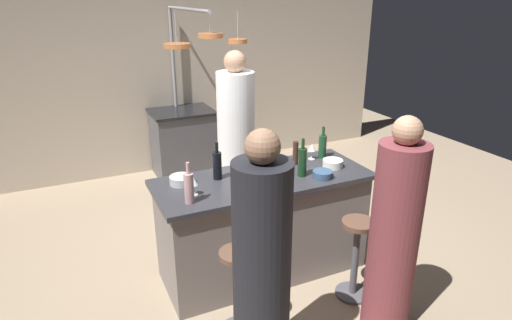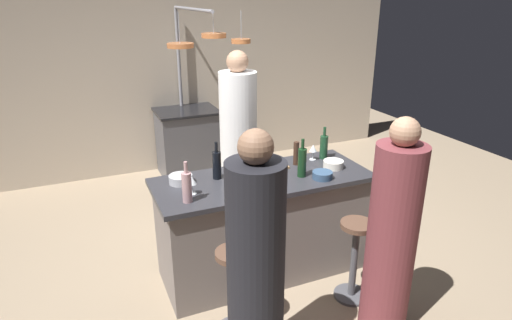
{
  "view_description": "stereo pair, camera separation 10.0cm",
  "coord_description": "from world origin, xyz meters",
  "px_view_note": "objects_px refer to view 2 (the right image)",
  "views": [
    {
      "loc": [
        -1.46,
        -2.99,
        2.33
      ],
      "look_at": [
        0.0,
        0.15,
        1.0
      ],
      "focal_mm": 30.85,
      "sensor_mm": 36.0,
      "label": 1
    },
    {
      "loc": [
        -1.37,
        -3.03,
        2.33
      ],
      "look_at": [
        0.0,
        0.15,
        1.0
      ],
      "focal_mm": 30.85,
      "sensor_mm": 36.0,
      "label": 2
    }
  ],
  "objects_px": {
    "mixing_bowl_blue": "(322,175)",
    "pepper_mill": "(296,153)",
    "bar_stool_right": "(354,257)",
    "cutting_board": "(268,166)",
    "stove_range": "(188,142)",
    "wine_glass_near_left_guest": "(192,181)",
    "wine_glass_near_right_guest": "(313,149)",
    "mixing_bowl_ceramic": "(333,164)",
    "guest_left": "(256,271)",
    "guest_right": "(392,239)",
    "wine_bottle_amber": "(261,165)",
    "wine_bottle_green": "(324,146)",
    "wine_bottle_rose": "(187,187)",
    "mixing_bowl_steel": "(181,179)",
    "wine_bottle_red": "(302,162)",
    "chef": "(239,146)",
    "wine_bottle_dark": "(217,165)",
    "bar_stool_left": "(235,289)"
  },
  "relations": [
    {
      "from": "wine_bottle_red",
      "to": "mixing_bowl_ceramic",
      "type": "height_order",
      "value": "wine_bottle_red"
    },
    {
      "from": "wine_bottle_red",
      "to": "mixing_bowl_steel",
      "type": "relative_size",
      "value": 1.73
    },
    {
      "from": "stove_range",
      "to": "mixing_bowl_steel",
      "type": "bearing_deg",
      "value": -105.84
    },
    {
      "from": "wine_bottle_rose",
      "to": "mixing_bowl_steel",
      "type": "relative_size",
      "value": 1.66
    },
    {
      "from": "wine_glass_near_left_guest",
      "to": "mixing_bowl_ceramic",
      "type": "xyz_separation_m",
      "value": [
        1.26,
        0.03,
        -0.07
      ]
    },
    {
      "from": "bar_stool_right",
      "to": "cutting_board",
      "type": "xyz_separation_m",
      "value": [
        -0.39,
        0.81,
        0.53
      ]
    },
    {
      "from": "wine_bottle_green",
      "to": "stove_range",
      "type": "bearing_deg",
      "value": 106.94
    },
    {
      "from": "chef",
      "to": "wine_bottle_dark",
      "type": "xyz_separation_m",
      "value": [
        -0.52,
        -0.86,
        0.18
      ]
    },
    {
      "from": "chef",
      "to": "pepper_mill",
      "type": "height_order",
      "value": "chef"
    },
    {
      "from": "stove_range",
      "to": "cutting_board",
      "type": "bearing_deg",
      "value": -86.74
    },
    {
      "from": "bar_stool_right",
      "to": "wine_glass_near_right_guest",
      "type": "bearing_deg",
      "value": 85.42
    },
    {
      "from": "wine_glass_near_left_guest",
      "to": "wine_bottle_rose",
      "type": "bearing_deg",
      "value": -121.61
    },
    {
      "from": "wine_glass_near_left_guest",
      "to": "wine_glass_near_right_guest",
      "type": "relative_size",
      "value": 1.0
    },
    {
      "from": "guest_right",
      "to": "wine_bottle_amber",
      "type": "relative_size",
      "value": 5.62
    },
    {
      "from": "mixing_bowl_blue",
      "to": "pepper_mill",
      "type": "bearing_deg",
      "value": 98.45
    },
    {
      "from": "stove_range",
      "to": "wine_bottle_amber",
      "type": "relative_size",
      "value": 3.11
    },
    {
      "from": "stove_range",
      "to": "wine_bottle_amber",
      "type": "height_order",
      "value": "wine_bottle_amber"
    },
    {
      "from": "bar_stool_right",
      "to": "mixing_bowl_steel",
      "type": "relative_size",
      "value": 3.62
    },
    {
      "from": "mixing_bowl_ceramic",
      "to": "wine_bottle_amber",
      "type": "bearing_deg",
      "value": 175.14
    },
    {
      "from": "pepper_mill",
      "to": "wine_bottle_red",
      "type": "height_order",
      "value": "wine_bottle_red"
    },
    {
      "from": "pepper_mill",
      "to": "mixing_bowl_ceramic",
      "type": "bearing_deg",
      "value": -37.16
    },
    {
      "from": "pepper_mill",
      "to": "wine_bottle_amber",
      "type": "xyz_separation_m",
      "value": [
        -0.4,
        -0.14,
        0.0
      ]
    },
    {
      "from": "guest_left",
      "to": "stove_range",
      "type": "bearing_deg",
      "value": 81.81
    },
    {
      "from": "wine_glass_near_left_guest",
      "to": "mixing_bowl_blue",
      "type": "height_order",
      "value": "wine_glass_near_left_guest"
    },
    {
      "from": "stove_range",
      "to": "mixing_bowl_steel",
      "type": "relative_size",
      "value": 4.74
    },
    {
      "from": "wine_bottle_green",
      "to": "mixing_bowl_ceramic",
      "type": "bearing_deg",
      "value": -100.64
    },
    {
      "from": "stove_range",
      "to": "wine_bottle_red",
      "type": "height_order",
      "value": "wine_bottle_red"
    },
    {
      "from": "wine_bottle_dark",
      "to": "stove_range",
      "type": "bearing_deg",
      "value": 81.32
    },
    {
      "from": "stove_range",
      "to": "cutting_board",
      "type": "relative_size",
      "value": 2.78
    },
    {
      "from": "guest_left",
      "to": "wine_glass_near_left_guest",
      "type": "relative_size",
      "value": 11.34
    },
    {
      "from": "wine_bottle_amber",
      "to": "wine_glass_near_left_guest",
      "type": "distance_m",
      "value": 0.61
    },
    {
      "from": "bar_stool_right",
      "to": "mixing_bowl_blue",
      "type": "distance_m",
      "value": 0.69
    },
    {
      "from": "guest_left",
      "to": "guest_right",
      "type": "height_order",
      "value": "guest_left"
    },
    {
      "from": "wine_bottle_dark",
      "to": "bar_stool_left",
      "type": "bearing_deg",
      "value": -100.64
    },
    {
      "from": "guest_left",
      "to": "wine_bottle_rose",
      "type": "relative_size",
      "value": 5.32
    },
    {
      "from": "guest_right",
      "to": "mixing_bowl_blue",
      "type": "distance_m",
      "value": 0.81
    },
    {
      "from": "bar_stool_right",
      "to": "wine_glass_near_right_guest",
      "type": "xyz_separation_m",
      "value": [
        0.07,
        0.81,
        0.63
      ]
    },
    {
      "from": "stove_range",
      "to": "guest_left",
      "type": "bearing_deg",
      "value": -98.19
    },
    {
      "from": "cutting_board",
      "to": "wine_bottle_amber",
      "type": "distance_m",
      "value": 0.26
    },
    {
      "from": "stove_range",
      "to": "bar_stool_left",
      "type": "distance_m",
      "value": 3.11
    },
    {
      "from": "bar_stool_right",
      "to": "wine_bottle_amber",
      "type": "distance_m",
      "value": 1.04
    },
    {
      "from": "wine_bottle_dark",
      "to": "chef",
      "type": "bearing_deg",
      "value": 58.9
    },
    {
      "from": "bar_stool_right",
      "to": "wine_glass_near_right_guest",
      "type": "height_order",
      "value": "wine_glass_near_right_guest"
    },
    {
      "from": "guest_left",
      "to": "guest_right",
      "type": "bearing_deg",
      "value": 0.36
    },
    {
      "from": "wine_glass_near_right_guest",
      "to": "mixing_bowl_blue",
      "type": "xyz_separation_m",
      "value": [
        -0.14,
        -0.4,
        -0.08
      ]
    },
    {
      "from": "cutting_board",
      "to": "wine_bottle_green",
      "type": "xyz_separation_m",
      "value": [
        0.56,
        -0.0,
        0.1
      ]
    },
    {
      "from": "bar_stool_right",
      "to": "wine_glass_near_left_guest",
      "type": "height_order",
      "value": "wine_glass_near_left_guest"
    },
    {
      "from": "wine_bottle_amber",
      "to": "wine_glass_near_left_guest",
      "type": "relative_size",
      "value": 1.96
    },
    {
      "from": "wine_glass_near_right_guest",
      "to": "mixing_bowl_steel",
      "type": "distance_m",
      "value": 1.23
    },
    {
      "from": "mixing_bowl_ceramic",
      "to": "pepper_mill",
      "type": "bearing_deg",
      "value": 142.84
    }
  ]
}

